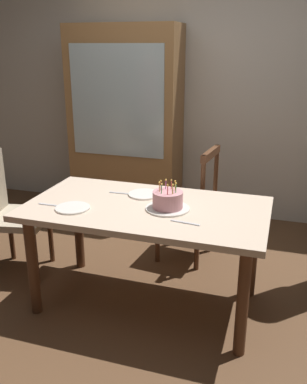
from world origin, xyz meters
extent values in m
plane|color=brown|center=(0.00, 0.00, 0.00)|extent=(6.40, 6.40, 0.00)
cube|color=beige|center=(0.00, 1.85, 1.30)|extent=(6.40, 0.10, 2.60)
cube|color=beige|center=(0.00, 0.00, 0.71)|extent=(1.55, 0.85, 0.04)
cylinder|color=#56331E|center=(-0.68, -0.32, 0.34)|extent=(0.07, 0.07, 0.69)
cylinder|color=#56331E|center=(0.68, -0.32, 0.34)|extent=(0.07, 0.07, 0.69)
cylinder|color=#56331E|center=(-0.68, 0.32, 0.34)|extent=(0.07, 0.07, 0.69)
cylinder|color=#56331E|center=(0.68, 0.32, 0.34)|extent=(0.07, 0.07, 0.69)
cylinder|color=silver|center=(0.15, -0.02, 0.73)|extent=(0.28, 0.28, 0.01)
cylinder|color=#D18C93|center=(0.15, -0.02, 0.79)|extent=(0.19, 0.19, 0.11)
cylinder|color=#66CC72|center=(0.20, -0.02, 0.87)|extent=(0.01, 0.01, 0.05)
sphere|color=#FFC64C|center=(0.20, -0.02, 0.90)|extent=(0.01, 0.01, 0.01)
cylinder|color=yellow|center=(0.19, 0.02, 0.87)|extent=(0.01, 0.01, 0.05)
sphere|color=#FFC64C|center=(0.19, 0.02, 0.90)|extent=(0.01, 0.01, 0.01)
cylinder|color=#E54C4C|center=(0.16, 0.04, 0.87)|extent=(0.01, 0.01, 0.05)
sphere|color=#FFC64C|center=(0.16, 0.04, 0.90)|extent=(0.01, 0.01, 0.01)
cylinder|color=#D872CC|center=(0.12, 0.03, 0.87)|extent=(0.01, 0.01, 0.05)
sphere|color=#FFC64C|center=(0.12, 0.03, 0.90)|extent=(0.01, 0.01, 0.01)
cylinder|color=#E54C4C|center=(0.10, 0.00, 0.87)|extent=(0.01, 0.01, 0.05)
sphere|color=#FFC64C|center=(0.10, 0.00, 0.90)|extent=(0.01, 0.01, 0.01)
cylinder|color=#F2994C|center=(0.10, -0.03, 0.87)|extent=(0.01, 0.01, 0.05)
sphere|color=#FFC64C|center=(0.10, -0.03, 0.90)|extent=(0.01, 0.01, 0.01)
cylinder|color=#66CC72|center=(0.12, -0.06, 0.87)|extent=(0.01, 0.01, 0.05)
sphere|color=#FFC64C|center=(0.12, -0.06, 0.90)|extent=(0.01, 0.01, 0.01)
cylinder|color=#E54C4C|center=(0.16, -0.07, 0.87)|extent=(0.01, 0.01, 0.05)
sphere|color=#FFC64C|center=(0.16, -0.07, 0.90)|extent=(0.01, 0.01, 0.01)
cylinder|color=yellow|center=(0.19, -0.05, 0.87)|extent=(0.01, 0.01, 0.05)
sphere|color=#FFC64C|center=(0.19, -0.05, 0.90)|extent=(0.01, 0.01, 0.01)
cylinder|color=white|center=(-0.43, -0.19, 0.73)|extent=(0.22, 0.22, 0.01)
cylinder|color=white|center=(-0.08, 0.19, 0.73)|extent=(0.22, 0.22, 0.01)
cube|color=silver|center=(-0.59, -0.18, 0.73)|extent=(0.18, 0.02, 0.01)
cube|color=silver|center=(-0.24, 0.17, 0.73)|extent=(0.18, 0.03, 0.01)
cube|color=silver|center=(0.31, -0.19, 0.73)|extent=(0.18, 0.04, 0.01)
cube|color=tan|center=(0.08, 0.74, 0.45)|extent=(0.48, 0.48, 0.05)
cylinder|color=#56331E|center=(-0.07, 0.93, 0.21)|extent=(0.04, 0.04, 0.42)
cylinder|color=#56331E|center=(-0.11, 0.59, 0.21)|extent=(0.04, 0.04, 0.42)
cylinder|color=#56331E|center=(0.27, 0.89, 0.21)|extent=(0.04, 0.04, 0.42)
cylinder|color=#56331E|center=(0.23, 0.56, 0.21)|extent=(0.04, 0.04, 0.42)
cylinder|color=#56331E|center=(0.30, 0.90, 0.70)|extent=(0.04, 0.04, 0.50)
cylinder|color=#56331E|center=(0.26, 0.54, 0.70)|extent=(0.04, 0.04, 0.50)
cube|color=#56331E|center=(0.28, 0.72, 0.92)|extent=(0.08, 0.40, 0.06)
cube|color=tan|center=(-1.08, 0.13, 0.45)|extent=(0.52, 0.52, 0.05)
cylinder|color=#56331E|center=(-0.88, 0.00, 0.21)|extent=(0.04, 0.04, 0.42)
cylinder|color=#56331E|center=(-0.94, 0.33, 0.21)|extent=(0.04, 0.04, 0.42)
cylinder|color=#56331E|center=(-1.28, 0.26, 0.21)|extent=(0.04, 0.04, 0.42)
cube|color=#9E7042|center=(-0.74, 1.56, 0.95)|extent=(1.10, 0.44, 1.90)
cube|color=silver|center=(-0.74, 1.34, 1.20)|extent=(0.94, 0.01, 1.04)
camera|label=1|loc=(0.81, -2.38, 1.71)|focal=39.14mm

